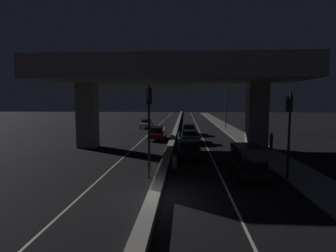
% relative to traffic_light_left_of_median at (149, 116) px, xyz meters
% --- Properties ---
extents(ground_plane, '(200.00, 200.00, 0.00)m').
position_rel_traffic_light_left_of_median_xyz_m(ground_plane, '(0.72, -3.48, -3.87)').
color(ground_plane, black).
extents(lane_line_left_inner, '(0.12, 126.00, 0.00)m').
position_rel_traffic_light_left_of_median_xyz_m(lane_line_left_inner, '(-3.02, 31.52, -3.87)').
color(lane_line_left_inner, beige).
rests_on(lane_line_left_inner, ground_plane).
extents(lane_line_right_inner, '(0.12, 126.00, 0.00)m').
position_rel_traffic_light_left_of_median_xyz_m(lane_line_right_inner, '(4.45, 31.52, -3.87)').
color(lane_line_right_inner, beige).
rests_on(lane_line_right_inner, ground_plane).
extents(median_divider, '(0.63, 126.00, 0.37)m').
position_rel_traffic_light_left_of_median_xyz_m(median_divider, '(0.72, 31.52, -3.69)').
color(median_divider, gray).
rests_on(median_divider, ground_plane).
extents(sidewalk_right, '(2.77, 126.00, 0.12)m').
position_rel_traffic_light_left_of_median_xyz_m(sidewalk_right, '(9.56, 24.52, -3.81)').
color(sidewalk_right, slate).
rests_on(sidewalk_right, ground_plane).
extents(elevated_overpass, '(23.51, 12.74, 9.34)m').
position_rel_traffic_light_left_of_median_xyz_m(elevated_overpass, '(0.72, 10.37, 3.36)').
color(elevated_overpass, gray).
rests_on(elevated_overpass, ground_plane).
extents(traffic_light_left_of_median, '(0.30, 0.49, 5.72)m').
position_rel_traffic_light_left_of_median_xyz_m(traffic_light_left_of_median, '(0.00, 0.00, 0.00)').
color(traffic_light_left_of_median, black).
rests_on(traffic_light_left_of_median, ground_plane).
extents(traffic_light_right_of_median, '(0.30, 0.49, 5.28)m').
position_rel_traffic_light_left_of_median_xyz_m(traffic_light_right_of_median, '(8.28, 0.00, -0.28)').
color(traffic_light_right_of_median, black).
rests_on(traffic_light_right_of_median, ground_plane).
extents(street_lamp, '(1.92, 0.32, 7.99)m').
position_rel_traffic_light_left_of_median_xyz_m(street_lamp, '(8.79, 28.53, 0.81)').
color(street_lamp, '#2D2D30').
rests_on(street_lamp, ground_plane).
extents(car_black_lead, '(2.06, 4.02, 1.98)m').
position_rel_traffic_light_left_of_median_xyz_m(car_black_lead, '(6.08, 0.51, -2.84)').
color(car_black_lead, black).
rests_on(car_black_lead, ground_plane).
extents(car_black_second, '(1.89, 4.55, 1.48)m').
position_rel_traffic_light_left_of_median_xyz_m(car_black_second, '(2.58, 6.08, -3.11)').
color(car_black_second, black).
rests_on(car_black_second, ground_plane).
extents(car_black_third, '(2.17, 4.21, 1.41)m').
position_rel_traffic_light_left_of_median_xyz_m(car_black_third, '(2.72, 14.05, -3.16)').
color(car_black_third, black).
rests_on(car_black_third, ground_plane).
extents(car_black_fourth, '(2.04, 4.12, 1.44)m').
position_rel_traffic_light_left_of_median_xyz_m(car_black_fourth, '(2.78, 21.32, -3.11)').
color(car_black_fourth, black).
rests_on(car_black_fourth, ground_plane).
extents(car_dark_red_lead_oncoming, '(1.97, 4.65, 1.57)m').
position_rel_traffic_light_left_of_median_xyz_m(car_dark_red_lead_oncoming, '(-1.21, 16.28, -3.05)').
color(car_dark_red_lead_oncoming, '#591414').
rests_on(car_dark_red_lead_oncoming, ground_plane).
extents(car_white_second_oncoming, '(2.06, 4.79, 1.46)m').
position_rel_traffic_light_left_of_median_xyz_m(car_white_second_oncoming, '(-4.61, 29.97, -3.10)').
color(car_white_second_oncoming, silver).
rests_on(car_white_second_oncoming, ground_plane).
extents(motorcycle_red_filtering_near, '(0.33, 1.72, 1.43)m').
position_rel_traffic_light_left_of_median_xyz_m(motorcycle_red_filtering_near, '(1.51, 1.11, -3.26)').
color(motorcycle_red_filtering_near, black).
rests_on(motorcycle_red_filtering_near, ground_plane).
extents(motorcycle_blue_filtering_mid, '(0.33, 1.84, 1.37)m').
position_rel_traffic_light_left_of_median_xyz_m(motorcycle_blue_filtering_mid, '(1.70, 6.31, -3.29)').
color(motorcycle_blue_filtering_mid, black).
rests_on(motorcycle_blue_filtering_mid, ground_plane).
extents(motorcycle_white_filtering_far, '(0.33, 1.94, 1.41)m').
position_rel_traffic_light_left_of_median_xyz_m(motorcycle_white_filtering_far, '(1.55, 13.45, -3.28)').
color(motorcycle_white_filtering_far, black).
rests_on(motorcycle_white_filtering_far, ground_plane).
extents(pedestrian_on_sidewalk, '(0.31, 0.31, 1.69)m').
position_rel_traffic_light_left_of_median_xyz_m(pedestrian_on_sidewalk, '(10.28, 9.16, -2.89)').
color(pedestrian_on_sidewalk, '#2D261E').
rests_on(pedestrian_on_sidewalk, sidewalk_right).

